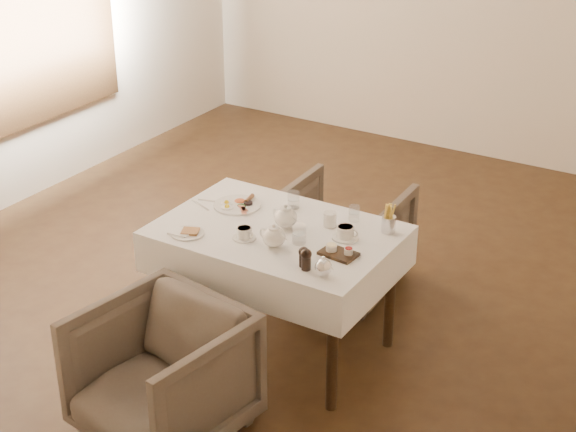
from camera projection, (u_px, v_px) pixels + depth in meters
The scene contains 20 objects.
table at pixel (277, 248), 4.83m from camera, with size 1.28×0.88×0.75m.
armchair_near at pixel (162, 375), 4.29m from camera, with size 0.72×0.74×0.68m, color brown.
armchair_far at pixel (342, 238), 5.59m from camera, with size 0.73×0.75×0.68m, color brown.
breakfast_plate at pixel (238, 204), 5.04m from camera, with size 0.27×0.27×0.03m.
side_plate at pixel (186, 233), 4.72m from camera, with size 0.18×0.18×0.02m.
teapot_centre at pixel (286, 216), 4.77m from camera, with size 0.17×0.13×0.14m, color white, non-canonical shape.
teapot_front at pixel (274, 235), 4.57m from camera, with size 0.17×0.13×0.13m, color white, non-canonical shape.
creamer at pixel (330, 219), 4.79m from camera, with size 0.07×0.07×0.08m, color white.
teacup_near at pixel (244, 234), 4.67m from camera, with size 0.13×0.13×0.06m.
teacup_far at pixel (345, 233), 4.67m from camera, with size 0.14×0.14×0.07m.
glass_left at pixel (294, 200), 5.01m from camera, with size 0.07×0.07×0.10m, color silver.
glass_mid at pixel (299, 234), 4.61m from camera, with size 0.07×0.07×0.10m, color silver.
glass_right at pixel (354, 213), 4.86m from camera, with size 0.06×0.06×0.09m, color silver.
condiment_board at pixel (338, 252), 4.51m from camera, with size 0.20×0.14×0.05m.
pepper_mill_left at pixel (304, 257), 4.39m from camera, with size 0.05×0.05×0.11m, color black, non-canonical shape.
pepper_mill_right at pixel (306, 259), 4.35m from camera, with size 0.06×0.06×0.11m, color black, non-canonical shape.
silver_pot at pixel (323, 266), 4.30m from camera, with size 0.10×0.08×0.11m, color white, non-canonical shape.
fries_cup at pixel (389, 220), 4.72m from camera, with size 0.08×0.08×0.16m.
cutlery_fork at pixel (213, 201), 5.10m from camera, with size 0.01×0.18×0.00m, color silver.
cutlery_knife at pixel (200, 205), 5.05m from camera, with size 0.01×0.18×0.00m, color silver.
Camera 1 is at (2.80, -4.56, 2.90)m, focal length 55.00 mm.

